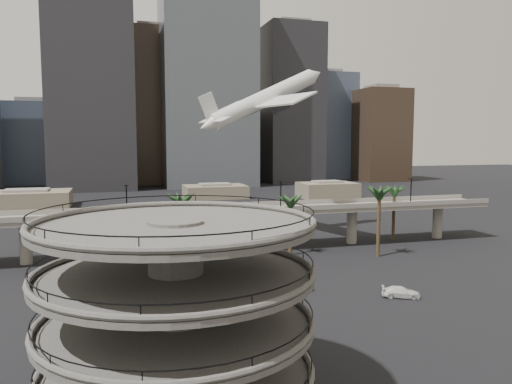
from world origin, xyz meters
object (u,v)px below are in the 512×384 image
object	(u,v)px
car_b	(297,286)
car_c	(401,292)
car_a	(219,304)
overpass	(204,217)
parking_ramp	(176,300)
airborne_jet	(264,99)

from	to	relation	value
car_b	car_c	size ratio (longest dim) A/B	0.88
car_a	car_c	bearing A→B (deg)	-88.97
car_a	overpass	bearing A→B (deg)	-1.44
parking_ramp	car_c	xyz separation A→B (m)	(34.98, 22.25, -9.06)
airborne_jet	car_c	size ratio (longest dim) A/B	6.44
airborne_jet	car_a	world-z (taller)	airborne_jet
parking_ramp	car_a	world-z (taller)	parking_ramp
overpass	car_b	xyz separation A→B (m)	(8.64, -29.79, -6.56)
overpass	airborne_jet	xyz separation A→B (m)	(17.15, 14.11, 24.76)
parking_ramp	airborne_jet	size ratio (longest dim) A/B	0.64
car_a	car_b	world-z (taller)	car_a
overpass	car_c	bearing A→B (deg)	-59.11
car_b	car_c	bearing A→B (deg)	-121.81
parking_ramp	airborne_jet	distance (m)	82.15
overpass	airborne_jet	world-z (taller)	airborne_jet
airborne_jet	car_c	bearing A→B (deg)	-101.57
airborne_jet	car_b	bearing A→B (deg)	-117.96
parking_ramp	car_a	xyz separation A→B (m)	(8.72, 24.35, -9.06)
overpass	car_a	xyz separation A→B (m)	(-4.28, -34.64, -6.56)
car_a	car_c	distance (m)	26.35
car_a	car_c	size ratio (longest dim) A/B	0.85
parking_ramp	car_a	size ratio (longest dim) A/B	4.87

